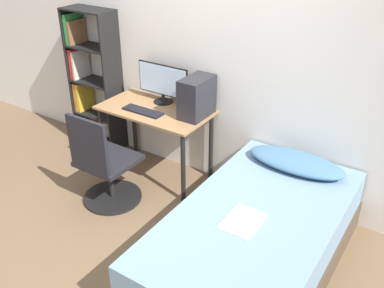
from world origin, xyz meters
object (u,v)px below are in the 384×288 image
at_px(bookshelf, 90,81).
at_px(bed, 254,243).
at_px(office_chair, 105,170).
at_px(keyboard, 143,111).
at_px(pc_tower, 197,97).
at_px(monitor, 163,82).

height_order(bookshelf, bed, bookshelf).
bearing_deg(office_chair, bookshelf, 139.27).
bearing_deg(bed, keyboard, 158.96).
relative_size(office_chair, bed, 0.47).
bearing_deg(pc_tower, bookshelf, 177.68).
bearing_deg(keyboard, bookshelf, 164.41).
xyz_separation_m(bookshelf, monitor, (1.00, 0.03, 0.18)).
bearing_deg(monitor, keyboard, -93.51).
distance_m(office_chair, monitor, 1.04).
relative_size(monitor, keyboard, 1.38).
xyz_separation_m(bookshelf, office_chair, (0.94, -0.81, -0.42)).
distance_m(monitor, keyboard, 0.37).
xyz_separation_m(monitor, keyboard, (-0.02, -0.31, -0.20)).
xyz_separation_m(office_chair, pc_tower, (0.51, 0.75, 0.58)).
height_order(office_chair, bed, office_chair).
bearing_deg(bed, pc_tower, 142.33).
distance_m(keyboard, pc_tower, 0.55).
xyz_separation_m(bed, monitor, (-1.48, 0.88, 0.68)).
bearing_deg(bookshelf, monitor, 1.88).
xyz_separation_m(bed, pc_tower, (-1.02, 0.79, 0.66)).
bearing_deg(bookshelf, pc_tower, -2.32).
distance_m(bed, pc_tower, 1.45).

